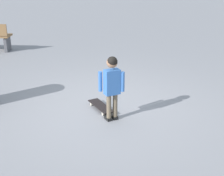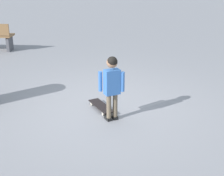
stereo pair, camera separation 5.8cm
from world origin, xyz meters
The scene contains 3 objects.
ground_plane centered at (0.00, 0.00, 0.00)m, with size 50.00×50.00×0.00m, color gray.
child_person centered at (0.37, -0.34, 0.66)m, with size 0.38×0.28×1.06m.
skateboard centered at (0.03, -0.06, 0.06)m, with size 0.64×0.54×0.07m.
Camera 2 is at (2.45, -4.66, 2.40)m, focal length 52.87 mm.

